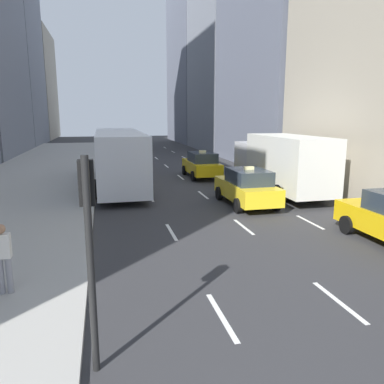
{
  "coord_description": "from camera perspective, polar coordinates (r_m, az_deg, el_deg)",
  "views": [
    {
      "loc": [
        -2.47,
        1.12,
        4.17
      ],
      "look_at": [
        0.48,
        13.61,
        1.54
      ],
      "focal_mm": 35.0,
      "sensor_mm": 36.0,
      "label": 1
    }
  ],
  "objects": [
    {
      "name": "city_bus",
      "position": [
        22.62,
        -11.09,
        5.33
      ],
      "size": [
        2.8,
        11.61,
        3.25
      ],
      "color": "silver",
      "rests_on": "ground"
    },
    {
      "name": "lane_markings",
      "position": [
        22.85,
        -0.24,
        1.09
      ],
      "size": [
        5.72,
        56.0,
        0.01
      ],
      "color": "white",
      "rests_on": "ground"
    },
    {
      "name": "taxi_third",
      "position": [
        17.74,
        8.35,
        0.77
      ],
      "size": [
        2.02,
        4.4,
        1.87
      ],
      "color": "yellow",
      "rests_on": "ground"
    },
    {
      "name": "taxi_second",
      "position": [
        25.57,
        1.48,
        4.2
      ],
      "size": [
        2.02,
        4.4,
        1.87
      ],
      "color": "yellow",
      "rests_on": "ground"
    },
    {
      "name": "box_truck",
      "position": [
        20.78,
        13.35,
        4.48
      ],
      "size": [
        2.58,
        8.4,
        3.15
      ],
      "color": "silver",
      "rests_on": "ground"
    },
    {
      "name": "traffic_light_pole",
      "position": [
        6.11,
        -15.44,
        -5.61
      ],
      "size": [
        0.24,
        0.42,
        3.6
      ],
      "color": "black",
      "rests_on": "ground"
    },
    {
      "name": "sidewalk_left",
      "position": [
        26.6,
        -22.94,
        1.81
      ],
      "size": [
        8.0,
        66.0,
        0.15
      ],
      "primitive_type": "cube",
      "color": "#ADAAA3",
      "rests_on": "ground"
    },
    {
      "name": "pedestrian_mid_block",
      "position": [
        9.59,
        -26.85,
        -8.6
      ],
      "size": [
        0.36,
        0.22,
        1.65
      ],
      "color": "gray",
      "rests_on": "sidewalk_left"
    }
  ]
}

